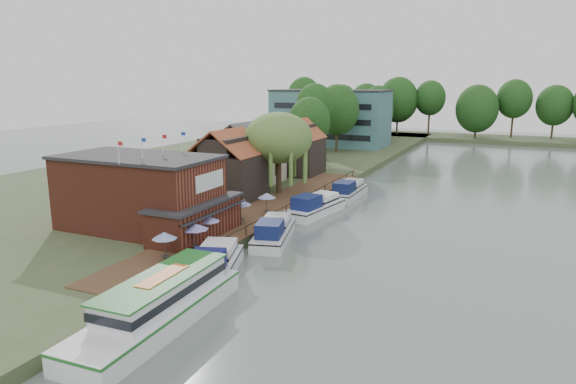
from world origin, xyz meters
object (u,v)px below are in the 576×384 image
at_px(hotel_block, 330,117).
at_px(swan, 185,298).
at_px(cruiser_1, 274,229).
at_px(umbrella_4, 267,204).
at_px(tour_boat, 157,302).
at_px(cottage_c, 297,147).
at_px(umbrella_2, 208,228).
at_px(cruiser_0, 213,261).
at_px(cruiser_2, 316,204).
at_px(cottage_b, 246,153).
at_px(willow, 279,153).
at_px(umbrella_1, 195,237).
at_px(umbrella_3, 241,211).
at_px(pub, 155,194).
at_px(cottage_a, 228,164).
at_px(cruiser_3, 349,188).
at_px(umbrella_0, 165,246).

distance_m(hotel_block, swan, 83.76).
relative_size(cruiser_1, swan, 23.28).
distance_m(umbrella_4, tour_boat, 24.33).
relative_size(cottage_c, umbrella_2, 3.58).
height_order(umbrella_4, cruiser_0, umbrella_4).
bearing_deg(cruiser_2, cottage_b, 155.34).
height_order(willow, umbrella_2, willow).
relative_size(umbrella_4, cruiser_1, 0.23).
bearing_deg(cruiser_0, hotel_block, 84.34).
height_order(cottage_b, umbrella_1, cottage_b).
bearing_deg(umbrella_2, swan, -66.23).
xyz_separation_m(umbrella_1, umbrella_2, (-0.37, 2.60, 0.00)).
bearing_deg(umbrella_3, umbrella_4, 76.16).
xyz_separation_m(cottage_c, cruiser_0, (10.10, -39.84, -3.92)).
xyz_separation_m(pub, swan, (10.64, -10.37, -4.43)).
distance_m(cottage_a, swan, 28.36).
xyz_separation_m(hotel_block, willow, (11.50, -51.00, -0.94)).
height_order(umbrella_2, cruiser_2, umbrella_2).
xyz_separation_m(umbrella_2, cruiser_2, (3.83, 16.55, -0.99)).
height_order(cottage_c, cruiser_2, cottage_c).
xyz_separation_m(pub, cruiser_1, (10.32, 4.55, -3.40)).
distance_m(cruiser_2, tour_boat, 29.94).
xyz_separation_m(cruiser_0, cruiser_3, (0.92, 31.62, -0.10)).
relative_size(hotel_block, cruiser_1, 2.48).
bearing_deg(umbrella_2, cottage_c, 100.49).
bearing_deg(cottage_c, umbrella_0, -81.40).
relative_size(umbrella_0, tour_boat, 0.16).
xyz_separation_m(umbrella_1, cruiser_3, (4.20, 29.26, -1.05)).
relative_size(pub, willow, 1.92).
height_order(umbrella_4, cruiser_3, umbrella_4).
distance_m(cottage_b, swan, 38.61).
distance_m(cruiser_0, swan, 4.70).
relative_size(hotel_block, umbrella_0, 10.69).
distance_m(cottage_c, cruiser_1, 31.47).
height_order(cottage_c, cruiser_3, cottage_c).
bearing_deg(cruiser_0, umbrella_0, 173.07).
relative_size(pub, cruiser_3, 1.97).
bearing_deg(cottage_a, cottage_c, 86.99).
bearing_deg(cottage_a, cruiser_0, -61.96).
relative_size(pub, cruiser_0, 1.84).
bearing_deg(umbrella_1, pub, 152.95).
xyz_separation_m(pub, cottage_a, (-1.00, 15.00, 0.60)).
relative_size(pub, umbrella_0, 8.42).
relative_size(pub, umbrella_3, 8.42).
bearing_deg(umbrella_2, cottage_b, 112.00).
distance_m(hotel_block, cottage_c, 37.90).
bearing_deg(swan, pub, 135.73).
height_order(cottage_a, cottage_b, same).
xyz_separation_m(hotel_block, umbrella_4, (15.01, -61.33, -4.86)).
bearing_deg(umbrella_4, pub, -125.93).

